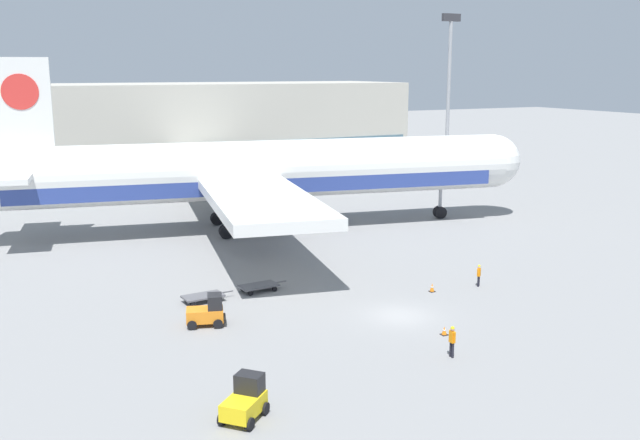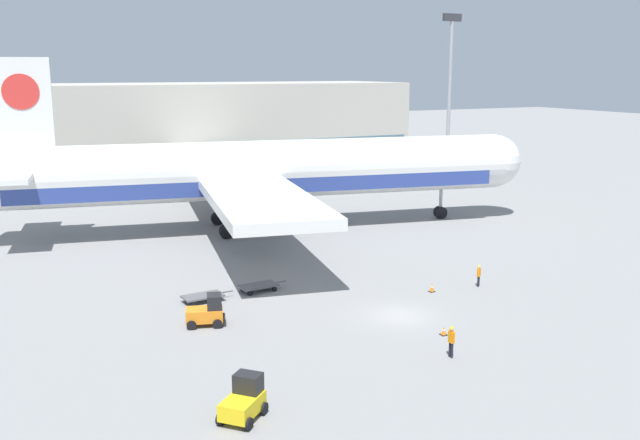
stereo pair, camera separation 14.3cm
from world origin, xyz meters
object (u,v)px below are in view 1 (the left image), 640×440
object	(u,v)px
ground_crew_far	(452,339)
traffic_cone_far	(444,331)
airplane_main	(253,172)
baggage_tug_mid	(208,312)
traffic_cone_near	(432,288)
ground_crew_near	(479,274)
baggage_dolly_second	(259,286)
light_mast	(449,88)
baggage_tug_foreground	(245,400)
baggage_dolly_lead	(203,296)

from	to	relation	value
ground_crew_far	traffic_cone_far	world-z (taller)	ground_crew_far
airplane_main	ground_crew_far	xyz separation A→B (m)	(-2.14, -35.73, -4.74)
baggage_tug_mid	traffic_cone_near	distance (m)	16.83
ground_crew_near	baggage_dolly_second	bearing A→B (deg)	118.40
baggage_dolly_second	ground_crew_far	distance (m)	17.11
light_mast	baggage_dolly_second	distance (m)	55.33
ground_crew_near	traffic_cone_far	distance (m)	10.91
baggage_tug_mid	traffic_cone_far	xyz separation A→B (m)	(12.40, -8.14, -0.61)
baggage_dolly_second	traffic_cone_near	distance (m)	12.69
light_mast	ground_crew_near	xyz separation A→B (m)	(-26.56, -40.14, -12.50)
ground_crew_near	ground_crew_far	distance (m)	14.18
traffic_cone_near	airplane_main	bearing A→B (deg)	98.95
baggage_tug_foreground	baggage_tug_mid	world-z (taller)	same
airplane_main	ground_crew_near	size ratio (longest dim) A/B	34.71
baggage_tug_foreground	traffic_cone_near	distance (m)	22.53
baggage_dolly_lead	traffic_cone_far	world-z (taller)	traffic_cone_far
baggage_dolly_second	ground_crew_near	xyz separation A→B (m)	(15.17, -6.26, 0.58)
airplane_main	baggage_dolly_lead	bearing A→B (deg)	-109.46
baggage_tug_foreground	baggage_dolly_lead	xyz separation A→B (m)	(3.41, 17.27, -0.49)
ground_crew_far	airplane_main	bearing A→B (deg)	177.27
baggage_tug_foreground	traffic_cone_far	xyz separation A→B (m)	(14.65, 4.51, -0.61)
airplane_main	ground_crew_far	bearing A→B (deg)	-82.56
baggage_dolly_second	ground_crew_near	size ratio (longest dim) A/B	2.26
baggage_tug_mid	light_mast	bearing A→B (deg)	57.11
ground_crew_near	traffic_cone_near	bearing A→B (deg)	134.33
light_mast	ground_crew_far	bearing A→B (deg)	-126.09
baggage_dolly_lead	ground_crew_near	xyz separation A→B (m)	(19.56, -5.73, 0.58)
ground_crew_far	baggage_tug_foreground	bearing A→B (deg)	-82.66
ground_crew_far	traffic_cone_near	world-z (taller)	ground_crew_far
traffic_cone_far	ground_crew_near	bearing A→B (deg)	40.25
airplane_main	baggage_dolly_lead	world-z (taller)	airplane_main
light_mast	baggage_tug_mid	bearing A→B (deg)	-140.45
airplane_main	traffic_cone_near	distance (m)	26.15
baggage_tug_foreground	ground_crew_far	size ratio (longest dim) A/B	1.49
traffic_cone_far	ground_crew_far	bearing A→B (deg)	-119.59
baggage_tug_mid	baggage_dolly_second	xyz separation A→B (m)	(5.54, 5.16, -0.49)
baggage_tug_mid	ground_crew_far	xyz separation A→B (m)	(10.69, -11.14, 0.22)
light_mast	baggage_dolly_lead	distance (m)	59.01
airplane_main	baggage_dolly_lead	xyz separation A→B (m)	(-11.68, -19.97, -5.45)
traffic_cone_far	baggage_dolly_second	bearing A→B (deg)	117.31
airplane_main	baggage_dolly_second	xyz separation A→B (m)	(-7.30, -19.44, -5.45)
light_mast	traffic_cone_near	bearing A→B (deg)	-127.50
airplane_main	traffic_cone_far	xyz separation A→B (m)	(-0.43, -32.73, -5.58)
airplane_main	ground_crew_near	xyz separation A→B (m)	(7.88, -25.70, -4.87)
light_mast	baggage_dolly_second	bearing A→B (deg)	-140.93
baggage_dolly_lead	ground_crew_far	xyz separation A→B (m)	(9.54, -15.77, 0.71)
ground_crew_near	ground_crew_far	xyz separation A→B (m)	(-10.02, -10.04, 0.13)
light_mast	baggage_tug_foreground	world-z (taller)	light_mast
baggage_tug_foreground	airplane_main	bearing A→B (deg)	25.30
baggage_tug_foreground	baggage_tug_mid	size ratio (longest dim) A/B	1.00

